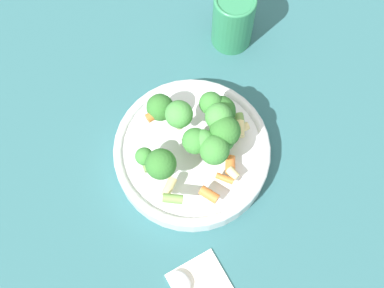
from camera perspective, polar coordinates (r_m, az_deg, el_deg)
The scene contains 4 objects.
ground_plane at distance 0.85m, azimuth 0.00°, elevation -1.41°, with size 3.00×3.00×0.00m, color #2D6066.
bowl at distance 0.83m, azimuth 0.00°, elevation -0.88°, with size 0.24×0.24×0.04m.
pasta_salad at distance 0.77m, azimuth 0.97°, elevation 1.26°, with size 0.18×0.18×0.09m.
cup at distance 0.90m, azimuth 4.41°, elevation 13.13°, with size 0.07×0.07×0.11m.
Camera 1 is at (-0.12, -0.27, 0.80)m, focal length 50.00 mm.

